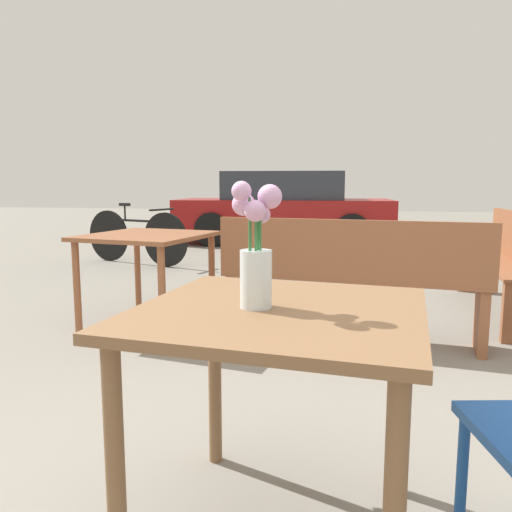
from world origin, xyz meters
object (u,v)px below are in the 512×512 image
object	(u,v)px
table_front	(280,344)
flower_vase	(256,255)
bicycle	(136,237)
parked_car	(284,209)
bench_middle	(509,258)
bench_near	(350,275)
table_back	(147,248)

from	to	relation	value
table_front	flower_vase	size ratio (longest dim) A/B	2.44
bicycle	parked_car	distance (m)	3.35
table_front	flower_vase	world-z (taller)	flower_vase
bench_middle	flower_vase	bearing A→B (deg)	-115.99
bicycle	parked_car	size ratio (longest dim) A/B	0.42
bench_near	table_back	size ratio (longest dim) A/B	1.88
bench_near	bicycle	bearing A→B (deg)	135.18
bench_near	flower_vase	bearing A→B (deg)	-96.41
table_front	bench_near	distance (m)	2.00
table_back	bench_middle	bearing A→B (deg)	20.70
table_front	bicycle	bearing A→B (deg)	119.57
table_back	bicycle	distance (m)	3.25
table_front	bicycle	distance (m)	5.65
bench_near	parked_car	size ratio (longest dim) A/B	0.45
table_back	bicycle	world-z (taller)	bicycle
flower_vase	table_back	bearing A→B (deg)	121.54
bicycle	parked_car	xyz separation A→B (m)	(1.60, 2.94, 0.25)
flower_vase	parked_car	size ratio (longest dim) A/B	0.09
table_front	parked_car	bearing A→B (deg)	98.61
table_back	flower_vase	bearing A→B (deg)	-58.46
table_back	parked_car	distance (m)	5.83
table_back	bicycle	xyz separation A→B (m)	(-1.47, 2.89, -0.24)
table_front	bench_middle	size ratio (longest dim) A/B	0.47
table_front	table_back	bearing A→B (deg)	123.16
table_front	bicycle	size ratio (longest dim) A/B	0.52
bicycle	table_front	bearing A→B (deg)	-60.43
table_front	bench_middle	bearing A→B (deg)	64.88
bench_middle	parked_car	distance (m)	5.46
flower_vase	bench_middle	bearing A→B (deg)	64.01
bench_middle	parked_car	bearing A→B (deg)	118.68
parked_car	bench_middle	bearing A→B (deg)	-61.32
table_front	bench_near	xyz separation A→B (m)	(0.16, 1.98, -0.14)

